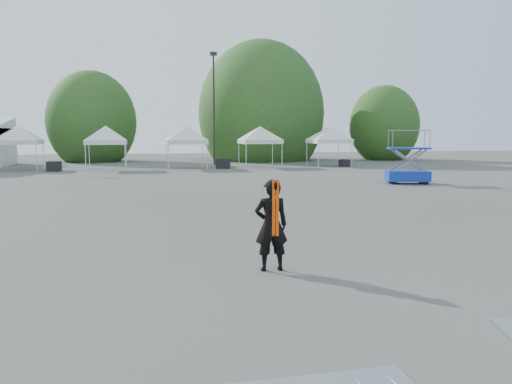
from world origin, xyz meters
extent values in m
plane|color=#474442|center=(0.00, 0.00, 0.00)|extent=(120.00, 120.00, 0.00)
cylinder|color=black|center=(3.00, 32.00, 4.75)|extent=(0.16, 0.16, 9.50)
cube|color=black|center=(3.00, 32.00, 9.65)|extent=(0.60, 0.25, 0.30)
cylinder|color=#382314|center=(-8.00, 40.00, 1.14)|extent=(0.36, 0.36, 2.27)
ellipsoid|color=#214717|center=(-8.00, 40.00, 3.94)|extent=(4.16, 4.16, 4.78)
cylinder|color=#382314|center=(9.00, 39.00, 1.40)|extent=(0.36, 0.36, 2.80)
ellipsoid|color=#214717|center=(9.00, 39.00, 4.85)|extent=(5.12, 5.12, 5.89)
cylinder|color=#382314|center=(22.00, 37.00, 1.05)|extent=(0.36, 0.36, 2.10)
ellipsoid|color=#214717|center=(22.00, 37.00, 3.64)|extent=(3.84, 3.84, 4.42)
cylinder|color=silver|center=(-10.85, 27.23, 1.00)|extent=(0.06, 0.06, 2.00)
cylinder|color=silver|center=(-13.57, 29.96, 1.00)|extent=(0.06, 0.06, 2.00)
cylinder|color=silver|center=(-10.85, 29.96, 1.00)|extent=(0.06, 0.06, 2.00)
cube|color=silver|center=(-12.21, 28.60, 2.08)|extent=(2.92, 2.92, 0.30)
pyramid|color=silver|center=(-12.21, 28.60, 3.33)|extent=(4.13, 4.13, 1.10)
cylinder|color=silver|center=(-7.28, 25.66, 1.00)|extent=(0.06, 0.06, 2.00)
cylinder|color=silver|center=(-4.51, 25.66, 1.00)|extent=(0.06, 0.06, 2.00)
cylinder|color=silver|center=(-7.28, 28.43, 1.00)|extent=(0.06, 0.06, 2.00)
cylinder|color=silver|center=(-4.51, 28.43, 1.00)|extent=(0.06, 0.06, 2.00)
cube|color=silver|center=(-5.89, 27.05, 2.08)|extent=(2.97, 2.97, 0.30)
pyramid|color=silver|center=(-5.89, 27.05, 3.33)|extent=(4.19, 4.19, 1.10)
cylinder|color=silver|center=(-1.36, 25.64, 1.00)|extent=(0.06, 0.06, 2.00)
cylinder|color=silver|center=(1.51, 25.64, 1.00)|extent=(0.06, 0.06, 2.00)
cylinder|color=silver|center=(-1.36, 28.51, 1.00)|extent=(0.06, 0.06, 2.00)
cylinder|color=silver|center=(1.51, 28.51, 1.00)|extent=(0.06, 0.06, 2.00)
cube|color=silver|center=(0.08, 27.07, 2.08)|extent=(3.07, 3.07, 0.30)
pyramid|color=silver|center=(0.08, 27.07, 3.33)|extent=(4.35, 4.35, 1.10)
cylinder|color=silver|center=(4.60, 25.93, 1.00)|extent=(0.06, 0.06, 2.00)
cylinder|color=silver|center=(7.51, 25.93, 1.00)|extent=(0.06, 0.06, 2.00)
cylinder|color=silver|center=(4.60, 28.84, 1.00)|extent=(0.06, 0.06, 2.00)
cylinder|color=silver|center=(7.51, 28.84, 1.00)|extent=(0.06, 0.06, 2.00)
cube|color=silver|center=(6.05, 27.38, 2.08)|extent=(3.11, 3.11, 0.30)
pyramid|color=silver|center=(6.05, 27.38, 3.33)|extent=(4.40, 4.40, 1.10)
cylinder|color=silver|center=(10.78, 26.52, 1.00)|extent=(0.06, 0.06, 2.00)
cylinder|color=silver|center=(13.73, 26.52, 1.00)|extent=(0.06, 0.06, 2.00)
cylinder|color=silver|center=(10.78, 29.47, 1.00)|extent=(0.06, 0.06, 2.00)
cylinder|color=silver|center=(13.73, 29.47, 1.00)|extent=(0.06, 0.06, 2.00)
cube|color=silver|center=(12.26, 27.99, 2.08)|extent=(3.14, 3.14, 0.30)
pyramid|color=silver|center=(12.26, 27.99, 3.33)|extent=(4.45, 4.45, 1.10)
imported|color=black|center=(-1.00, -2.76, 0.91)|extent=(0.68, 0.46, 1.81)
cube|color=#FF4805|center=(-1.00, -2.95, 1.27)|extent=(0.15, 0.02, 1.09)
cube|color=#0C0DA6|center=(10.75, 12.46, 0.42)|extent=(2.46, 1.65, 0.56)
cube|color=#0C0DA6|center=(10.75, 12.46, 1.92)|extent=(2.36, 1.58, 0.09)
cylinder|color=black|center=(9.81, 12.21, 0.17)|extent=(0.36, 0.22, 0.34)
cylinder|color=black|center=(11.45, 11.79, 0.17)|extent=(0.36, 0.22, 0.34)
cylinder|color=black|center=(10.04, 13.12, 0.17)|extent=(0.36, 0.22, 0.34)
cylinder|color=black|center=(11.68, 12.70, 0.17)|extent=(0.36, 0.22, 0.34)
cube|color=black|center=(-9.57, 26.58, 0.36)|extent=(1.00, 0.81, 0.73)
cube|color=black|center=(2.89, 26.65, 0.40)|extent=(1.24, 1.10, 0.80)
cube|color=black|center=(13.11, 26.66, 0.31)|extent=(0.97, 0.88, 0.62)
camera|label=1|loc=(-3.48, -12.07, 2.68)|focal=35.00mm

